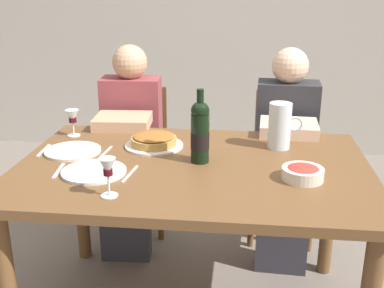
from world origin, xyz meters
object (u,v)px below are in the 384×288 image
wine_bottle (200,132)px  chair_right (283,155)px  chair_left (137,148)px  diner_right (286,149)px  salad_bowl (303,173)px  dining_table (193,184)px  dinner_plate_left_setting (94,172)px  diner_left (130,142)px  dinner_plate_right_setting (73,151)px  wine_glass_right_diner (72,118)px  wine_glass_left_diner (108,169)px  baked_tart (154,141)px  water_pitcher (280,128)px

wine_bottle → chair_right: bearing=63.2°
chair_left → diner_right: 0.94m
wine_bottle → salad_bowl: bearing=-19.4°
dining_table → diner_right: bearing=55.3°
salad_bowl → dinner_plate_left_setting: (-0.84, -0.03, -0.02)m
diner_left → diner_right: (0.89, -0.02, 0.00)m
dining_table → wine_bottle: (0.03, 0.03, 0.23)m
dinner_plate_right_setting → chair_right: 1.32m
wine_glass_right_diner → chair_right: 1.28m
wine_glass_right_diner → chair_left: bearing=72.2°
dinner_plate_left_setting → diner_left: (-0.05, 0.80, -0.15)m
wine_glass_left_diner → chair_left: wine_glass_left_diner is taller
dinner_plate_left_setting → diner_left: diner_left is taller
dining_table → diner_left: (-0.44, 0.66, -0.05)m
dining_table → chair_left: 1.02m
dining_table → baked_tart: size_ratio=5.47×
wine_glass_left_diner → dinner_plate_right_setting: wine_glass_left_diner is taller
baked_tart → dinner_plate_left_setting: (-0.18, -0.35, -0.02)m
water_pitcher → diner_left: size_ratio=0.18×
chair_right → diner_right: (-0.01, -0.24, 0.12)m
salad_bowl → diner_right: (-0.00, 0.76, -0.17)m
chair_left → diner_left: 0.26m
wine_glass_left_diner → diner_right: 1.24m
salad_bowl → wine_glass_left_diner: size_ratio=1.12×
dining_table → salad_bowl: bearing=-14.3°
dining_table → water_pitcher: 0.49m
wine_glass_left_diner → wine_glass_right_diner: wine_glass_left_diner is taller
diner_right → chair_right: bearing=-89.6°
dining_table → dinner_plate_left_setting: bearing=-160.0°
dining_table → water_pitcher: bearing=34.4°
baked_tart → dinner_plate_right_setting: size_ratio=1.08×
wine_glass_left_diner → chair_right: size_ratio=0.17×
dinner_plate_left_setting → chair_right: bearing=50.5°
salad_bowl → wine_glass_left_diner: wine_glass_left_diner is taller
wine_glass_right_diner → chair_right: wine_glass_right_diner is taller
water_pitcher → diner_right: size_ratio=0.18×
dinner_plate_right_setting → salad_bowl: bearing=-11.2°
dining_table → chair_right: bearing=62.7°
water_pitcher → chair_right: size_ratio=0.25×
water_pitcher → salad_bowl: size_ratio=1.30×
dinner_plate_right_setting → wine_glass_left_diner: bearing=-55.8°
wine_glass_right_diner → dinner_plate_right_setting: size_ratio=0.53×
wine_bottle → diner_left: (-0.47, 0.63, -0.28)m
baked_tart → chair_right: 0.99m
wine_glass_left_diner → diner_left: bearing=99.9°
chair_left → water_pitcher: bearing=138.7°
wine_glass_right_diner → dinner_plate_right_setting: 0.26m
dinner_plate_left_setting → dinner_plate_right_setting: size_ratio=1.04×
wine_glass_right_diner → dinner_plate_left_setting: size_ratio=0.51×
salad_bowl → dinner_plate_right_setting: size_ratio=0.65×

